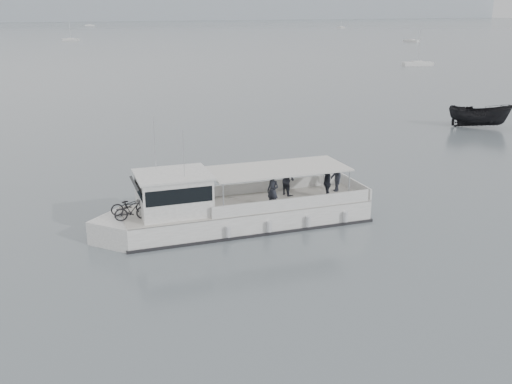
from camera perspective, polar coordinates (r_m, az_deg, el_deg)
ground at (r=29.66m, az=-3.26°, el=-1.88°), size 1400.00×1400.00×0.00m
tour_boat at (r=27.02m, az=-3.26°, el=-1.78°), size 13.49×5.64×5.63m
dark_motorboat at (r=54.53m, az=21.45°, el=7.11°), size 5.24×5.13×2.06m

